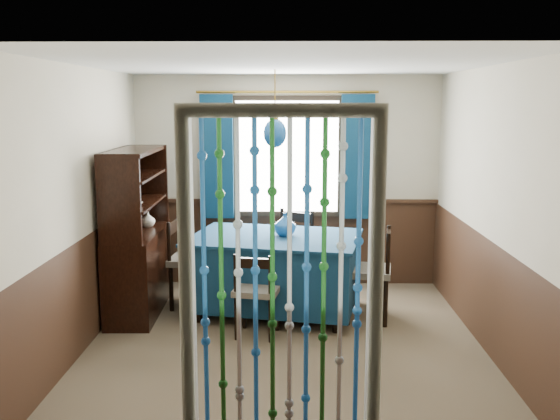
{
  "coord_description": "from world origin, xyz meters",
  "views": [
    {
      "loc": [
        0.06,
        -5.39,
        2.18
      ],
      "look_at": [
        -0.06,
        0.59,
        1.15
      ],
      "focal_mm": 40.0,
      "sensor_mm": 36.0,
      "label": 1
    }
  ],
  "objects_px": {
    "dining_table": "(275,269)",
    "bowl_shelf": "(134,204)",
    "chair_left": "(189,260)",
    "chair_far": "(290,251)",
    "vase_table": "(285,225)",
    "vase_sideboard": "(148,218)",
    "sideboard": "(137,256)",
    "pendant_lamp": "(275,133)",
    "chair_near": "(256,291)",
    "chair_right": "(371,272)"
  },
  "relations": [
    {
      "from": "chair_left",
      "to": "sideboard",
      "type": "bearing_deg",
      "value": -64.89
    },
    {
      "from": "chair_right",
      "to": "pendant_lamp",
      "type": "height_order",
      "value": "pendant_lamp"
    },
    {
      "from": "chair_near",
      "to": "dining_table",
      "type": "bearing_deg",
      "value": 86.27
    },
    {
      "from": "bowl_shelf",
      "to": "dining_table",
      "type": "bearing_deg",
      "value": 10.86
    },
    {
      "from": "vase_sideboard",
      "to": "chair_right",
      "type": "bearing_deg",
      "value": -11.45
    },
    {
      "from": "chair_right",
      "to": "vase_table",
      "type": "relative_size",
      "value": 4.36
    },
    {
      "from": "pendant_lamp",
      "to": "bowl_shelf",
      "type": "distance_m",
      "value": 1.56
    },
    {
      "from": "pendant_lamp",
      "to": "vase_sideboard",
      "type": "bearing_deg",
      "value": 167.91
    },
    {
      "from": "pendant_lamp",
      "to": "vase_sideboard",
      "type": "distance_m",
      "value": 1.69
    },
    {
      "from": "sideboard",
      "to": "vase_sideboard",
      "type": "xyz_separation_m",
      "value": [
        0.06,
        0.27,
        0.35
      ]
    },
    {
      "from": "vase_table",
      "to": "bowl_shelf",
      "type": "distance_m",
      "value": 1.53
    },
    {
      "from": "sideboard",
      "to": "bowl_shelf",
      "type": "height_order",
      "value": "sideboard"
    },
    {
      "from": "chair_far",
      "to": "vase_table",
      "type": "relative_size",
      "value": 4.44
    },
    {
      "from": "dining_table",
      "to": "chair_far",
      "type": "relative_size",
      "value": 1.98
    },
    {
      "from": "vase_table",
      "to": "pendant_lamp",
      "type": "bearing_deg",
      "value": -163.63
    },
    {
      "from": "vase_table",
      "to": "chair_right",
      "type": "bearing_deg",
      "value": -13.54
    },
    {
      "from": "sideboard",
      "to": "pendant_lamp",
      "type": "bearing_deg",
      "value": -2.4
    },
    {
      "from": "sideboard",
      "to": "vase_table",
      "type": "bearing_deg",
      "value": -1.24
    },
    {
      "from": "bowl_shelf",
      "to": "chair_left",
      "type": "bearing_deg",
      "value": 46.93
    },
    {
      "from": "dining_table",
      "to": "vase_table",
      "type": "relative_size",
      "value": 8.79
    },
    {
      "from": "chair_far",
      "to": "chair_right",
      "type": "distance_m",
      "value": 1.18
    },
    {
      "from": "sideboard",
      "to": "bowl_shelf",
      "type": "bearing_deg",
      "value": -79.72
    },
    {
      "from": "chair_right",
      "to": "bowl_shelf",
      "type": "distance_m",
      "value": 2.46
    },
    {
      "from": "sideboard",
      "to": "vase_sideboard",
      "type": "height_order",
      "value": "sideboard"
    },
    {
      "from": "chair_near",
      "to": "vase_table",
      "type": "bearing_deg",
      "value": 79.27
    },
    {
      "from": "chair_left",
      "to": "chair_far",
      "type": "bearing_deg",
      "value": 117.46
    },
    {
      "from": "chair_near",
      "to": "vase_sideboard",
      "type": "bearing_deg",
      "value": 151.54
    },
    {
      "from": "chair_right",
      "to": "vase_table",
      "type": "distance_m",
      "value": 1.0
    },
    {
      "from": "chair_left",
      "to": "dining_table",
      "type": "bearing_deg",
      "value": 81.52
    },
    {
      "from": "vase_table",
      "to": "vase_sideboard",
      "type": "xyz_separation_m",
      "value": [
        -1.48,
        0.27,
        0.02
      ]
    },
    {
      "from": "sideboard",
      "to": "vase_sideboard",
      "type": "distance_m",
      "value": 0.45
    },
    {
      "from": "chair_near",
      "to": "pendant_lamp",
      "type": "relative_size",
      "value": 1.07
    },
    {
      "from": "chair_near",
      "to": "chair_right",
      "type": "relative_size",
      "value": 0.87
    },
    {
      "from": "chair_near",
      "to": "pendant_lamp",
      "type": "height_order",
      "value": "pendant_lamp"
    },
    {
      "from": "chair_right",
      "to": "chair_left",
      "type": "bearing_deg",
      "value": 87.27
    },
    {
      "from": "chair_left",
      "to": "vase_table",
      "type": "height_order",
      "value": "vase_table"
    },
    {
      "from": "chair_near",
      "to": "chair_left",
      "type": "xyz_separation_m",
      "value": [
        -0.77,
        0.88,
        0.07
      ]
    },
    {
      "from": "sideboard",
      "to": "chair_far",
      "type": "bearing_deg",
      "value": 20.72
    },
    {
      "from": "chair_near",
      "to": "bowl_shelf",
      "type": "distance_m",
      "value": 1.49
    },
    {
      "from": "dining_table",
      "to": "bowl_shelf",
      "type": "bearing_deg",
      "value": -158.12
    },
    {
      "from": "chair_right",
      "to": "sideboard",
      "type": "xyz_separation_m",
      "value": [
        -2.42,
        0.21,
        0.1
      ]
    },
    {
      "from": "chair_left",
      "to": "sideboard",
      "type": "relative_size",
      "value": 0.56
    },
    {
      "from": "pendant_lamp",
      "to": "vase_sideboard",
      "type": "relative_size",
      "value": 4.25
    },
    {
      "from": "dining_table",
      "to": "vase_sideboard",
      "type": "bearing_deg",
      "value": 178.93
    },
    {
      "from": "bowl_shelf",
      "to": "vase_sideboard",
      "type": "height_order",
      "value": "bowl_shelf"
    },
    {
      "from": "dining_table",
      "to": "vase_table",
      "type": "xyz_separation_m",
      "value": [
        0.1,
        0.03,
        0.46
      ]
    },
    {
      "from": "pendant_lamp",
      "to": "bowl_shelf",
      "type": "relative_size",
      "value": 4.13
    },
    {
      "from": "chair_left",
      "to": "vase_table",
      "type": "xyz_separation_m",
      "value": [
        1.03,
        -0.19,
        0.43
      ]
    },
    {
      "from": "chair_near",
      "to": "vase_table",
      "type": "relative_size",
      "value": 3.79
    },
    {
      "from": "pendant_lamp",
      "to": "sideboard",
      "type": "bearing_deg",
      "value": 178.92
    }
  ]
}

